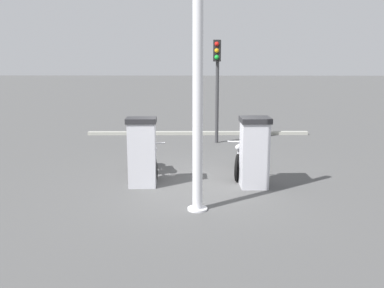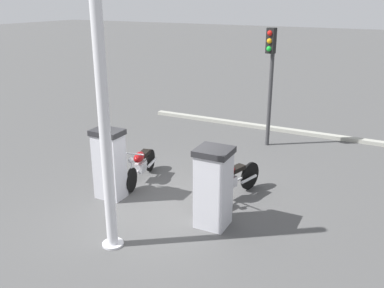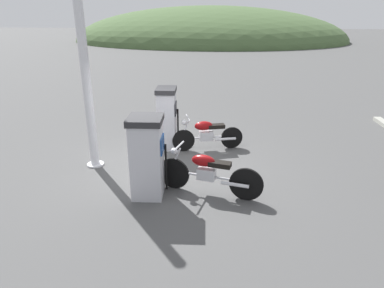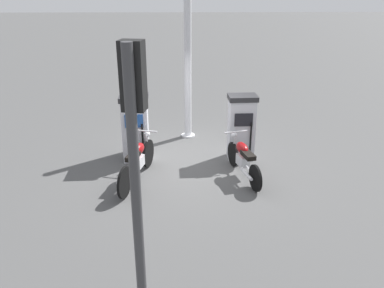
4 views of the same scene
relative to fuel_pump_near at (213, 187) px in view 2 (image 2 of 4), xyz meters
name	(u,v)px [view 2 (image 2 of 4)]	position (x,y,z in m)	size (l,w,h in m)	color
ground_plane	(167,204)	(0.32, 1.31, -0.84)	(120.00, 120.00, 0.00)	#4C4C4C
fuel_pump_near	(213,187)	(0.00, 0.00, 0.00)	(0.70, 0.71, 1.65)	silver
fuel_pump_far	(109,164)	(0.00, 2.62, -0.01)	(0.56, 0.71, 1.63)	silver
motorcycle_near_pump	(230,180)	(1.17, 0.15, -0.35)	(2.14, 0.79, 0.98)	black
motorcycle_far_pump	(141,164)	(1.06, 2.52, -0.37)	(1.85, 0.66, 0.93)	black
roadside_traffic_light	(271,67)	(5.14, 0.66, 1.61)	(0.39, 0.27, 3.57)	#38383A
canopy_support_pole	(105,134)	(-1.57, 1.32, 1.36)	(0.40, 0.40, 4.54)	silver
road_edge_kerb	(264,127)	(6.79, 1.31, -0.78)	(0.44, 8.64, 0.12)	#9E9E93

